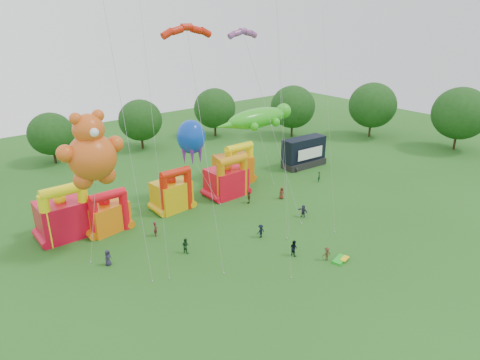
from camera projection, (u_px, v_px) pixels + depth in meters
ground at (336, 302)px, 39.71m from camera, size 160.00×160.00×0.00m
tree_ring at (328, 245)px, 37.16m from camera, size 121.53×123.61×12.07m
bouncy_castle_0 at (63, 216)px, 50.29m from camera, size 5.53×4.45×7.03m
bouncy_castle_1 at (106, 214)px, 52.08m from camera, size 5.38×4.60×5.53m
bouncy_castle_2 at (172, 193)px, 57.51m from camera, size 4.98×4.14×6.13m
bouncy_castle_3 at (227, 180)px, 61.84m from camera, size 5.38×4.33×6.34m
bouncy_castle_4 at (234, 167)px, 66.71m from camera, size 6.04×5.21×6.55m
stage_trailer at (304, 153)px, 73.50m from camera, size 8.12×3.51×5.12m
teddy_bear_kite at (92, 161)px, 43.51m from camera, size 6.90×4.90×16.18m
gecko_kite at (260, 127)px, 67.31m from camera, size 15.02×7.83×11.12m
octopus_kite at (197, 156)px, 58.54m from camera, size 3.93×5.93×11.69m
parafoil_kites at (239, 136)px, 47.88m from camera, size 22.26×12.10×29.00m
diamond_kites at (261, 115)px, 44.16m from camera, size 23.21×14.28×33.77m
folded_kite_bundle at (341, 260)px, 46.24m from camera, size 2.19×1.48×0.31m
spectator_0 at (108, 258)px, 45.15m from camera, size 1.03×0.86×1.80m
spectator_1 at (155, 229)px, 51.01m from camera, size 0.75×0.82×1.88m
spectator_2 at (185, 245)px, 47.53m from camera, size 0.91×1.03×1.78m
spectator_3 at (261, 231)px, 50.72m from camera, size 1.09×0.63×1.68m
spectator_4 at (249, 197)px, 59.75m from camera, size 1.02×1.06×1.78m
spectator_5 at (303, 211)px, 55.75m from camera, size 0.67×1.62×1.70m
spectator_6 at (282, 193)px, 61.19m from camera, size 0.95×0.72×1.74m
spectator_7 at (319, 177)px, 67.29m from camera, size 0.75×0.72×1.72m
spectator_8 at (294, 248)px, 47.02m from camera, size 0.71×0.90×1.82m
spectator_9 at (327, 254)px, 46.12m from camera, size 1.11×0.80×1.55m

